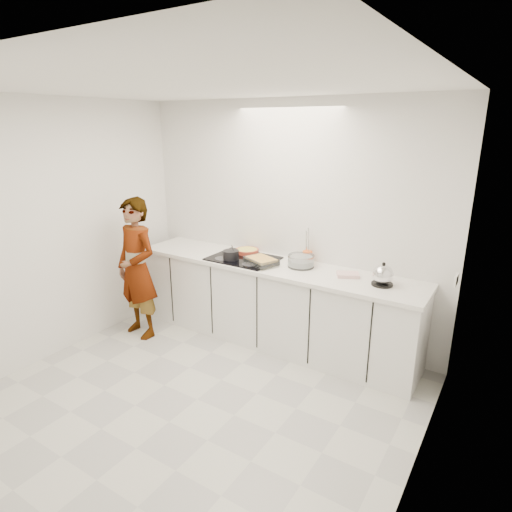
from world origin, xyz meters
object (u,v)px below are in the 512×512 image
Objects in this scene: tart_dish at (247,251)px; baking_dish at (261,261)px; utensil_crock at (307,257)px; kettle at (383,276)px; hob at (243,258)px; cook at (137,269)px; saucepan at (231,255)px; mixing_bowl at (301,261)px.

tart_dish is 0.86× the size of baking_dish.
kettle is at bearing -14.48° from utensil_crock.
hob is 1.19m from cook.
tart_dish is at bearing 174.43° from kettle.
kettle is at bearing 4.49° from baking_dish.
cook is (-1.28, -0.56, -0.16)m from baking_dish.
tart_dish is 1.51× the size of saucepan.
cook is (-2.53, -0.66, -0.21)m from kettle.
mixing_bowl is (0.38, 0.17, 0.01)m from baking_dish.
cook is at bearing -150.33° from saucepan.
mixing_bowl is at bearing 15.76° from saucepan.
mixing_bowl is at bearing 175.27° from kettle.
utensil_crock is at bearing 21.30° from hob.
baking_dish is (0.35, -0.25, 0.01)m from tart_dish.
cook reaches higher than hob.
saucepan is at bearing -164.24° from mixing_bowl.
utensil_crock is at bearing 91.69° from mixing_bowl.
hob is 2.23× the size of mixing_bowl.
utensil_crock is (0.74, 0.36, 0.00)m from saucepan.
kettle is (0.87, -0.07, 0.04)m from mixing_bowl.
utensil_crock is (0.73, 0.07, 0.03)m from tart_dish.
kettle is (1.60, -0.16, 0.06)m from tart_dish.
baking_dish is at bearing 30.89° from cook.
hob is 3.20× the size of saucepan.
tart_dish is 1.05× the size of mixing_bowl.
utensil_crock is at bearing 165.52° from kettle.
mixing_bowl is 1.45× the size of kettle.
saucepan is at bearing 36.88° from cook.
kettle is (1.53, 0.03, 0.09)m from hob.
kettle reaches higher than saucepan.
kettle is at bearing 1.06° from hob.
kettle reaches higher than mixing_bowl.
mixing_bowl reaches higher than hob.
saucepan is at bearing -175.13° from kettle.
mixing_bowl is at bearing 31.00° from cook.
baking_dish is 1.22× the size of mixing_bowl.
hob is 1.83× the size of baking_dish.
kettle is at bearing 4.87° from saucepan.
mixing_bowl is (0.66, 0.10, 0.05)m from hob.
hob is 3.23× the size of kettle.
utensil_crock reaches higher than baking_dish.
mixing_bowl is 0.88m from kettle.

